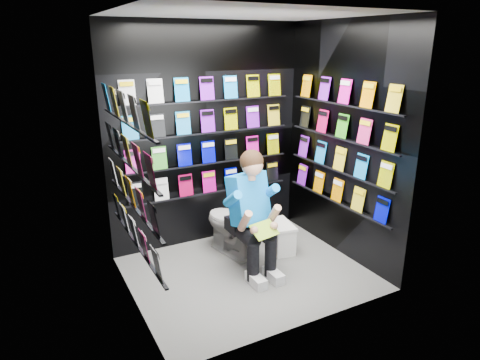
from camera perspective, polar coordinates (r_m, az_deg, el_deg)
floor at (r=4.69m, az=0.98°, el=-12.28°), size 2.40×2.40×0.00m
ceiling at (r=4.06m, az=1.19°, el=21.31°), size 2.40×2.40×0.00m
wall_back at (r=5.06m, az=-4.42°, el=5.80°), size 2.40×0.04×2.60m
wall_front at (r=3.39m, az=9.27°, el=-0.57°), size 2.40×0.04×2.60m
wall_left at (r=3.78m, az=-15.07°, el=1.01°), size 0.04×2.00×2.60m
wall_right at (r=4.87m, az=13.59°, el=4.85°), size 0.04×2.00×2.60m
comics_back at (r=5.04m, az=-4.28°, el=5.79°), size 2.10×0.06×1.37m
comics_left at (r=3.78m, az=-14.64°, el=1.14°), size 0.06×1.70×1.37m
comics_right at (r=4.85m, az=13.33°, el=4.88°), size 0.06×1.70×1.37m
toilet at (r=4.96m, az=-1.14°, el=-5.78°), size 0.56×0.82×0.73m
longbox at (r=5.11m, az=5.37°, el=-7.68°), size 0.30×0.45×0.31m
longbox_lid at (r=5.04m, az=5.42°, el=-5.92°), size 0.32×0.47×0.03m
reader at (r=4.49m, az=1.02°, el=-2.61°), size 0.69×0.89×1.46m
held_comic at (r=4.29m, az=3.27°, el=-6.64°), size 0.31×0.22×0.12m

